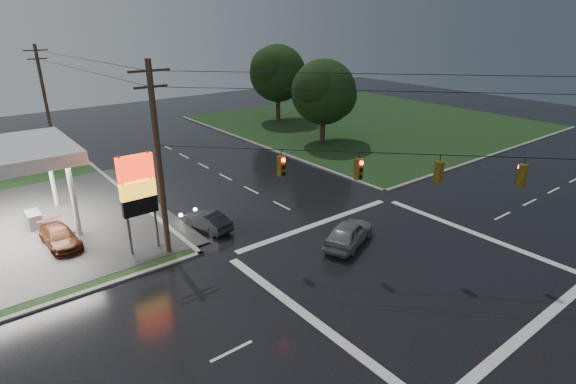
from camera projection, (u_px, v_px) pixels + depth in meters
ground at (401, 266)px, 24.93m from camera, size 120.00×120.00×0.00m
grass_ne at (369, 122)px, 58.91m from camera, size 36.00×36.00×0.08m
pylon_sign at (138, 188)px, 25.12m from camera, size 2.00×0.35×6.00m
utility_pole_nw at (159, 159)px, 24.34m from camera, size 2.20×0.32×11.00m
utility_pole_n at (45, 96)px, 45.31m from camera, size 2.20×0.32×10.50m
traffic_signals at (414, 154)px, 22.57m from camera, size 26.87×26.87×1.47m
tree_ne_near at (325, 92)px, 47.15m from camera, size 7.99×6.80×8.98m
tree_ne_far at (279, 73)px, 57.45m from camera, size 8.46×7.20×9.80m
car_north at (207, 221)px, 29.10m from camera, size 1.95×3.88×1.22m
car_crossing at (349, 233)px, 27.11m from camera, size 4.80×3.35×1.52m
car_pump at (60, 237)px, 26.95m from camera, size 1.90×4.19×1.19m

